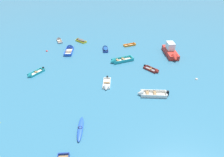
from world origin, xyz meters
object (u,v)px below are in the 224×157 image
object	(u,v)px
rowboat_white_distant_center	(147,94)
mooring_buoy_near_foreground	(47,51)
rowboat_grey_midfield_left	(59,40)
rowboat_orange_near_right	(133,44)
rowboat_deep_blue_back_row_right	(105,48)
rowboat_turquoise_midfield_right	(33,75)
rowboat_yellow_far_back	(80,40)
mooring_buoy_far_field	(196,79)
rowboat_maroon_far_left	(154,71)
rowboat_white_outer_right	(106,86)
rowboat_turquoise_center	(117,61)
motor_launch_red_cluster_outer	(171,52)
kayak_blue_cluster_inner	(80,129)
rowboat_blue_near_camera	(70,49)

from	to	relation	value
rowboat_white_distant_center	mooring_buoy_near_foreground	xyz separation A→B (m)	(-18.82, 12.11, -0.21)
rowboat_grey_midfield_left	rowboat_orange_near_right	bearing A→B (deg)	-3.26
rowboat_deep_blue_back_row_right	rowboat_turquoise_midfield_right	bearing A→B (deg)	-131.02
rowboat_yellow_far_back	mooring_buoy_far_field	bearing A→B (deg)	-31.78
rowboat_maroon_far_left	rowboat_grey_midfield_left	world-z (taller)	rowboat_maroon_far_left
rowboat_grey_midfield_left	rowboat_white_outer_right	distance (m)	21.15
rowboat_maroon_far_left	rowboat_orange_near_right	size ratio (longest dim) A/B	0.95
rowboat_turquoise_midfield_right	rowboat_maroon_far_left	size ratio (longest dim) A/B	1.14
rowboat_grey_midfield_left	rowboat_turquoise_center	xyz separation A→B (m)	(13.61, -8.99, 0.09)
rowboat_turquoise_midfield_right	rowboat_maroon_far_left	bearing A→B (deg)	10.14
rowboat_orange_near_right	mooring_buoy_near_foreground	bearing A→B (deg)	-162.98
rowboat_grey_midfield_left	mooring_buoy_near_foreground	distance (m)	5.97
rowboat_white_distant_center	rowboat_grey_midfield_left	bearing A→B (deg)	135.60
rowboat_turquoise_midfield_right	motor_launch_red_cluster_outer	distance (m)	24.40
rowboat_orange_near_right	mooring_buoy_far_field	world-z (taller)	rowboat_orange_near_right
motor_launch_red_cluster_outer	rowboat_white_outer_right	size ratio (longest dim) A/B	1.87
rowboat_deep_blue_back_row_right	mooring_buoy_near_foreground	world-z (taller)	rowboat_deep_blue_back_row_right
rowboat_orange_near_right	motor_launch_red_cluster_outer	world-z (taller)	motor_launch_red_cluster_outer
rowboat_white_distant_center	rowboat_maroon_far_left	bearing A→B (deg)	78.04
rowboat_white_outer_right	mooring_buoy_far_field	bearing A→B (deg)	15.18
rowboat_white_distant_center	rowboat_yellow_far_back	distance (m)	22.72
kayak_blue_cluster_inner	rowboat_orange_near_right	bearing A→B (deg)	78.50
rowboat_turquoise_midfield_right	rowboat_blue_near_camera	bearing A→B (deg)	74.00
rowboat_turquoise_midfield_right	rowboat_deep_blue_back_row_right	size ratio (longest dim) A/B	1.09
rowboat_orange_near_right	mooring_buoy_near_foreground	world-z (taller)	rowboat_orange_near_right
rowboat_deep_blue_back_row_right	mooring_buoy_near_foreground	size ratio (longest dim) A/B	6.97
rowboat_white_outer_right	mooring_buoy_far_field	xyz separation A→B (m)	(13.18, 3.57, -0.13)
rowboat_yellow_far_back	motor_launch_red_cluster_outer	distance (m)	19.29
rowboat_white_outer_right	mooring_buoy_far_field	size ratio (longest dim) A/B	8.29
rowboat_turquoise_midfield_right	rowboat_white_distant_center	size ratio (longest dim) A/B	0.74
rowboat_yellow_far_back	kayak_blue_cluster_inner	bearing A→B (deg)	-75.40
rowboat_white_distant_center	rowboat_deep_blue_back_row_right	bearing A→B (deg)	118.14
rowboat_yellow_far_back	rowboat_white_outer_right	size ratio (longest dim) A/B	0.88
rowboat_white_outer_right	mooring_buoy_far_field	world-z (taller)	rowboat_white_outer_right
rowboat_turquoise_midfield_right	kayak_blue_cluster_inner	size ratio (longest dim) A/B	0.85
rowboat_yellow_far_back	rowboat_blue_near_camera	size ratio (longest dim) A/B	0.67
rowboat_turquoise_midfield_right	rowboat_blue_near_camera	distance (m)	10.53
kayak_blue_cluster_inner	rowboat_turquoise_center	bearing A→B (deg)	81.40
motor_launch_red_cluster_outer	rowboat_turquoise_center	bearing A→B (deg)	-157.49
kayak_blue_cluster_inner	mooring_buoy_far_field	size ratio (longest dim) A/B	8.97
rowboat_blue_near_camera	rowboat_white_outer_right	bearing A→B (deg)	-53.43
rowboat_deep_blue_back_row_right	motor_launch_red_cluster_outer	size ratio (longest dim) A/B	0.45
rowboat_white_outer_right	mooring_buoy_far_field	distance (m)	13.65
rowboat_deep_blue_back_row_right	mooring_buoy_far_field	distance (m)	17.96
mooring_buoy_near_foreground	mooring_buoy_far_field	xyz separation A→B (m)	(26.36, -7.30, 0.00)
rowboat_turquoise_midfield_right	motor_launch_red_cluster_outer	world-z (taller)	motor_launch_red_cluster_outer
rowboat_deep_blue_back_row_right	rowboat_white_distant_center	distance (m)	16.27
rowboat_maroon_far_left	rowboat_orange_near_right	xyz separation A→B (m)	(-3.73, 10.66, -0.00)
kayak_blue_cluster_inner	rowboat_white_outer_right	world-z (taller)	rowboat_white_outer_right
rowboat_white_distant_center	rowboat_maroon_far_left	size ratio (longest dim) A/B	1.54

